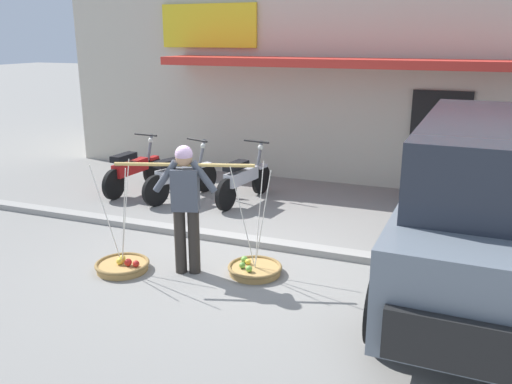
{
  "coord_description": "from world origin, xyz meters",
  "views": [
    {
      "loc": [
        2.96,
        -6.22,
        2.98
      ],
      "look_at": [
        0.28,
        0.6,
        0.85
      ],
      "focal_mm": 37.6,
      "sensor_mm": 36.0,
      "label": 1
    }
  ],
  "objects_px": {
    "motorcycle_second_in_row": "(180,176)",
    "parked_truck": "(496,206)",
    "fruit_basket_left_side": "(255,269)",
    "fruit_basket_right_side": "(123,265)",
    "motorcycle_third_in_row": "(243,179)",
    "motorcycle_nearest_shop": "(133,170)",
    "fruit_vendor": "(186,201)"
  },
  "relations": [
    {
      "from": "motorcycle_second_in_row",
      "to": "fruit_basket_right_side",
      "type": "bearing_deg",
      "value": -74.27
    },
    {
      "from": "fruit_basket_right_side",
      "to": "fruit_vendor",
      "type": "bearing_deg",
      "value": 18.09
    },
    {
      "from": "fruit_vendor",
      "to": "parked_truck",
      "type": "height_order",
      "value": "parked_truck"
    },
    {
      "from": "fruit_vendor",
      "to": "fruit_basket_left_side",
      "type": "bearing_deg",
      "value": 18.05
    },
    {
      "from": "fruit_basket_left_side",
      "to": "fruit_basket_right_side",
      "type": "bearing_deg",
      "value": -161.93
    },
    {
      "from": "motorcycle_third_in_row",
      "to": "fruit_vendor",
      "type": "bearing_deg",
      "value": -80.51
    },
    {
      "from": "motorcycle_second_in_row",
      "to": "fruit_basket_left_side",
      "type": "bearing_deg",
      "value": -45.54
    },
    {
      "from": "fruit_basket_left_side",
      "to": "motorcycle_third_in_row",
      "type": "relative_size",
      "value": 0.8
    },
    {
      "from": "fruit_vendor",
      "to": "motorcycle_nearest_shop",
      "type": "bearing_deg",
      "value": 133.6
    },
    {
      "from": "motorcycle_second_in_row",
      "to": "parked_truck",
      "type": "distance_m",
      "value": 5.8
    },
    {
      "from": "motorcycle_second_in_row",
      "to": "parked_truck",
      "type": "bearing_deg",
      "value": -22.1
    },
    {
      "from": "fruit_basket_left_side",
      "to": "motorcycle_third_in_row",
      "type": "distance_m",
      "value": 3.18
    },
    {
      "from": "motorcycle_nearest_shop",
      "to": "parked_truck",
      "type": "bearing_deg",
      "value": -19.37
    },
    {
      "from": "fruit_vendor",
      "to": "motorcycle_nearest_shop",
      "type": "height_order",
      "value": "fruit_vendor"
    },
    {
      "from": "fruit_basket_left_side",
      "to": "fruit_basket_right_side",
      "type": "relative_size",
      "value": 1.0
    },
    {
      "from": "parked_truck",
      "to": "fruit_basket_right_side",
      "type": "bearing_deg",
      "value": -167.66
    },
    {
      "from": "fruit_vendor",
      "to": "motorcycle_third_in_row",
      "type": "distance_m",
      "value": 3.21
    },
    {
      "from": "fruit_basket_right_side",
      "to": "motorcycle_nearest_shop",
      "type": "bearing_deg",
      "value": 121.61
    },
    {
      "from": "parked_truck",
      "to": "motorcycle_second_in_row",
      "type": "bearing_deg",
      "value": 157.9
    },
    {
      "from": "fruit_basket_right_side",
      "to": "motorcycle_second_in_row",
      "type": "relative_size",
      "value": 0.83
    },
    {
      "from": "fruit_basket_left_side",
      "to": "motorcycle_third_in_row",
      "type": "xyz_separation_m",
      "value": [
        -1.35,
        2.85,
        0.38
      ]
    },
    {
      "from": "fruit_vendor",
      "to": "motorcycle_third_in_row",
      "type": "relative_size",
      "value": 0.94
    },
    {
      "from": "fruit_basket_right_side",
      "to": "motorcycle_third_in_row",
      "type": "distance_m",
      "value": 3.43
    },
    {
      "from": "motorcycle_nearest_shop",
      "to": "parked_truck",
      "type": "distance_m",
      "value": 6.87
    },
    {
      "from": "motorcycle_second_in_row",
      "to": "parked_truck",
      "type": "relative_size",
      "value": 0.36
    },
    {
      "from": "fruit_basket_left_side",
      "to": "motorcycle_second_in_row",
      "type": "xyz_separation_m",
      "value": [
        -2.55,
        2.6,
        0.38
      ]
    },
    {
      "from": "fruit_vendor",
      "to": "fruit_basket_right_side",
      "type": "bearing_deg",
      "value": -161.91
    },
    {
      "from": "fruit_basket_right_side",
      "to": "motorcycle_nearest_shop",
      "type": "height_order",
      "value": "fruit_basket_right_side"
    },
    {
      "from": "fruit_vendor",
      "to": "fruit_basket_right_side",
      "type": "relative_size",
      "value": 1.17
    },
    {
      "from": "fruit_vendor",
      "to": "parked_truck",
      "type": "xyz_separation_m",
      "value": [
        3.62,
        0.7,
        0.15
      ]
    },
    {
      "from": "motorcycle_nearest_shop",
      "to": "motorcycle_third_in_row",
      "type": "relative_size",
      "value": 1.01
    },
    {
      "from": "motorcycle_third_in_row",
      "to": "parked_truck",
      "type": "distance_m",
      "value": 4.85
    }
  ]
}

